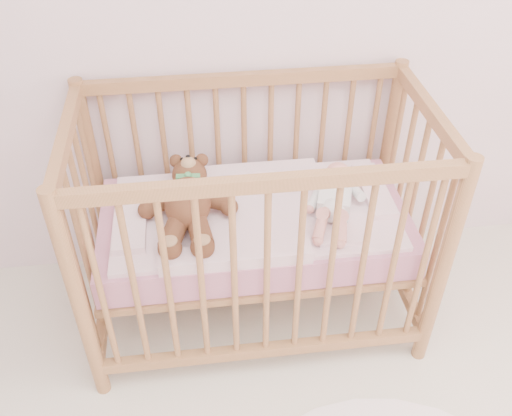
{
  "coord_description": "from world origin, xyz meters",
  "views": [
    {
      "loc": [
        -0.41,
        -0.12,
        1.99
      ],
      "look_at": [
        -0.2,
        1.55,
        0.62
      ],
      "focal_mm": 40.0,
      "sensor_mm": 36.0,
      "label": 1
    }
  ],
  "objects": [
    {
      "name": "crib",
      "position": [
        -0.2,
        1.6,
        0.5
      ],
      "size": [
        1.36,
        0.76,
        1.0
      ],
      "primitive_type": null,
      "color": "#B27B4B",
      "rests_on": "floor"
    },
    {
      "name": "mattress",
      "position": [
        -0.2,
        1.6,
        0.49
      ],
      "size": [
        1.22,
        0.62,
        0.13
      ],
      "primitive_type": "cube",
      "color": "pink",
      "rests_on": "crib"
    },
    {
      "name": "blanket",
      "position": [
        -0.2,
        1.6,
        0.56
      ],
      "size": [
        1.1,
        0.58,
        0.06
      ],
      "primitive_type": null,
      "color": "#F0A5B4",
      "rests_on": "mattress"
    },
    {
      "name": "baby",
      "position": [
        0.12,
        1.58,
        0.64
      ],
      "size": [
        0.37,
        0.53,
        0.12
      ],
      "primitive_type": null,
      "rotation": [
        0.0,
        0.0,
        -0.31
      ],
      "color": "white",
      "rests_on": "blanket"
    },
    {
      "name": "teddy_bear",
      "position": [
        -0.46,
        1.58,
        0.65
      ],
      "size": [
        0.43,
        0.59,
        0.16
      ],
      "primitive_type": null,
      "rotation": [
        0.0,
        0.0,
        -0.07
      ],
      "color": "brown",
      "rests_on": "blanket"
    }
  ]
}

